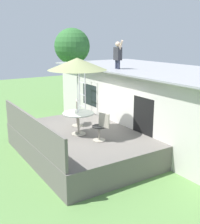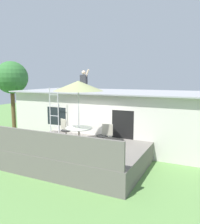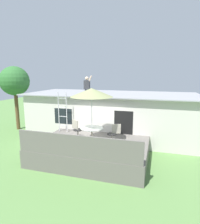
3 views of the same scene
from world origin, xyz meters
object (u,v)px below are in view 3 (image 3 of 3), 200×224
Objects in this scene: patio_table at (92,131)px; patio_chair_left at (77,130)px; patio_umbrella at (92,93)px; backyard_tree at (15,82)px; person_figure at (87,84)px; step_ladder at (63,112)px; patio_chair_right at (113,134)px.

patio_chair_left is at bearing 154.64° from patio_table.
patio_umbrella is 7.62m from backyard_tree.
patio_umbrella is 2.76× the size of patio_chair_left.
person_figure is 1.21× the size of patio_chair_left.
person_figure is (-1.10, 2.39, 0.22)m from patio_umbrella.
person_figure is 2.87m from patio_chair_left.
step_ladder is (-2.17, 1.36, -1.25)m from patio_umbrella.
patio_chair_left is at bearing -85.21° from person_figure.
step_ladder is 5.30m from backyard_tree.
step_ladder reaches higher than patio_chair_right.
backyard_tree reaches higher than patio_chair_right.
patio_umbrella reaches higher than patio_table.
step_ladder is 2.08m from person_figure.
patio_umbrella is 2.85m from step_ladder.
person_figure reaches higher than patio_chair_right.
patio_chair_right is (0.94, 0.28, -1.89)m from patio_umbrella.
person_figure is at bearing 114.82° from patio_table.
step_ladder is at bearing -136.26° from person_figure.
patio_chair_right is (1.88, -0.16, 0.00)m from patio_chair_left.
backyard_tree is at bearing 170.63° from person_figure.
backyard_tree reaches higher than patio_umbrella.
patio_chair_right is at bearing 16.77° from patio_umbrella.
patio_table is 1.76m from patio_umbrella.
backyard_tree is at bearing 154.05° from patio_table.
backyard_tree reaches higher than patio_table.
patio_chair_left is 0.20× the size of backyard_tree.
patio_umbrella reaches higher than step_ladder.
patio_umbrella is 2.13m from patio_chair_right.
patio_table is 0.41× the size of patio_umbrella.
step_ladder is 1.98× the size of person_figure.
person_figure is (-1.10, 2.39, 1.98)m from patio_table.
person_figure is 1.21× the size of patio_chair_right.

